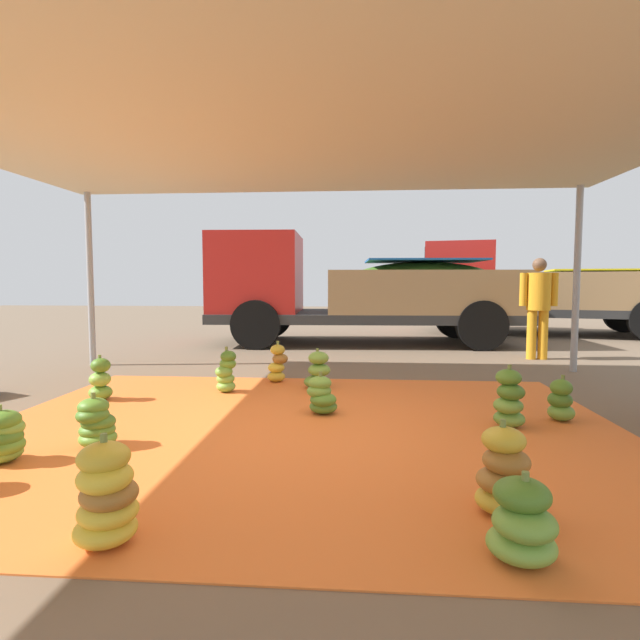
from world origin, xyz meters
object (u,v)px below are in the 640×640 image
banana_bunch_11 (3,438)px  banana_bunch_2 (561,401)px  cargo_truck_main (354,289)px  worker_0 (538,300)px  banana_bunch_7 (277,364)px  banana_bunch_3 (503,473)px  banana_bunch_9 (100,381)px  banana_bunch_10 (106,497)px  cargo_truck_far (534,289)px  banana_bunch_5 (509,401)px  banana_bunch_4 (522,524)px  banana_bunch_1 (318,371)px  banana_bunch_6 (322,396)px  banana_bunch_8 (226,373)px  banana_bunch_12 (96,424)px

banana_bunch_11 → banana_bunch_2: bearing=17.9°
cargo_truck_main → worker_0: cargo_truck_main is taller
banana_bunch_7 → banana_bunch_11: 3.53m
banana_bunch_3 → banana_bunch_9: 4.55m
banana_bunch_10 → cargo_truck_far: 12.63m
banana_bunch_5 → banana_bunch_4: bearing=-104.8°
banana_bunch_1 → cargo_truck_main: size_ratio=0.08×
banana_bunch_2 → banana_bunch_3: size_ratio=0.82×
banana_bunch_2 → banana_bunch_7: 3.49m
banana_bunch_10 → banana_bunch_1: bearing=78.7°
banana_bunch_6 → banana_bunch_8: 1.55m
banana_bunch_5 → banana_bunch_11: (-4.05, -1.24, -0.06)m
banana_bunch_2 → banana_bunch_11: (-4.61, -1.49, -0.00)m
banana_bunch_2 → banana_bunch_6: size_ratio=1.03×
cargo_truck_far → cargo_truck_main: bearing=-152.7°
cargo_truck_far → banana_bunch_2: bearing=-107.0°
banana_bunch_9 → banana_bunch_1: bearing=18.6°
banana_bunch_12 → banana_bunch_10: bearing=-59.8°
banana_bunch_8 → banana_bunch_9: 1.43m
banana_bunch_7 → banana_bunch_10: 4.25m
banana_bunch_1 → banana_bunch_5: banana_bunch_5 is taller
banana_bunch_3 → banana_bunch_7: 4.19m
banana_bunch_2 → banana_bunch_3: banana_bunch_3 is taller
banana_bunch_3 → banana_bunch_6: size_ratio=1.26×
banana_bunch_7 → banana_bunch_10: size_ratio=0.95×
banana_bunch_6 → banana_bunch_11: size_ratio=0.98×
banana_bunch_8 → cargo_truck_main: (1.51, 5.15, 0.96)m
banana_bunch_9 → worker_0: bearing=30.5°
banana_bunch_6 → worker_0: worker_0 is taller
banana_bunch_3 → cargo_truck_far: cargo_truck_far is taller
banana_bunch_3 → banana_bunch_11: (-3.49, 0.54, -0.05)m
banana_bunch_6 → banana_bunch_9: banana_bunch_9 is taller
banana_bunch_1 → banana_bunch_3: 3.60m
banana_bunch_4 → banana_bunch_5: bearing=75.2°
banana_bunch_8 → banana_bunch_12: (-0.53, -2.09, -0.05)m
banana_bunch_2 → banana_bunch_10: size_ratio=0.77×
banana_bunch_10 → banana_bunch_2: bearing=38.3°
banana_bunch_3 → cargo_truck_main: bearing=96.6°
banana_bunch_4 → banana_bunch_7: bearing=114.0°
banana_bunch_10 → cargo_truck_main: 8.85m
banana_bunch_3 → banana_bunch_11: bearing=171.1°
banana_bunch_1 → banana_bunch_2: (2.48, -1.30, -0.03)m
cargo_truck_far → banana_bunch_10: bearing=-117.8°
banana_bunch_9 → banana_bunch_2: bearing=-5.6°
banana_bunch_8 → worker_0: size_ratio=0.32×
banana_bunch_11 → worker_0: 8.06m
cargo_truck_main → cargo_truck_far: same height
banana_bunch_1 → banana_bunch_9: 2.56m
worker_0 → banana_bunch_11: bearing=-136.2°
banana_bunch_12 → worker_0: (5.29, 5.15, 0.84)m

